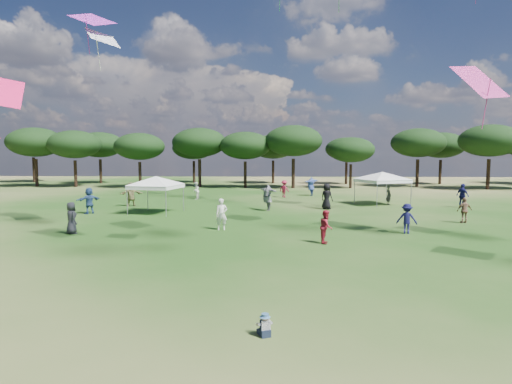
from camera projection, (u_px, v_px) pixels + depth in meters
ground at (227, 380)px, 7.87m from camera, size 140.00×140.00×0.00m
tree_line at (285, 144)px, 54.46m from camera, size 108.78×17.63×7.77m
tent_left at (156, 178)px, 29.73m from camera, size 6.01×6.01×2.89m
tent_right at (382, 173)px, 34.80m from camera, size 6.32×6.32×2.97m
toddler at (265, 326)px, 9.73m from camera, size 0.40×0.43×0.53m
festival_crowd at (264, 197)px, 32.50m from camera, size 28.52×24.17×1.93m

